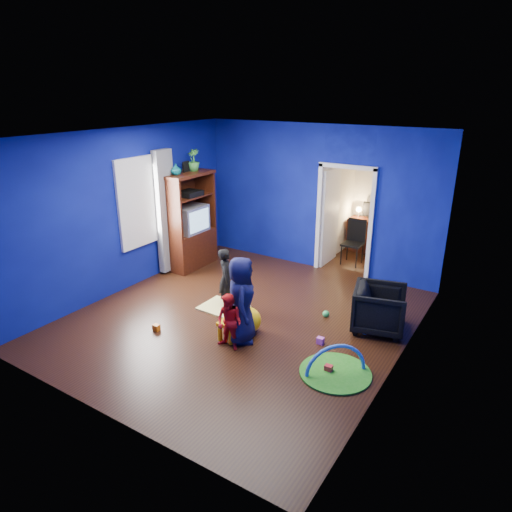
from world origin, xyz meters
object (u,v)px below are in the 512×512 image
Objects in this scene: child_black at (226,278)px; vase at (176,169)px; play_mat at (335,373)px; folding_chair at (353,243)px; hopper_ball at (248,320)px; kid_chair at (229,324)px; child_navy at (241,300)px; study_desk at (368,235)px; armchair at (379,309)px; tv_armoire at (189,221)px; toddler_red at (229,322)px; crt_tv at (191,219)px.

vase is (-1.76, 0.86, 1.54)m from child_black.
folding_chair is at bearing 108.50° from play_mat.
folding_chair is (1.06, 3.06, -0.06)m from child_black.
kid_chair is (-0.12, -0.33, 0.05)m from hopper_ball.
play_mat is 4.12m from folding_chair.
child_navy is at bearing 23.85° from kid_chair.
study_desk is (2.82, 3.15, -1.69)m from vase.
vase is 0.52× the size of hopper_ball.
child_navy is 0.45m from kid_chair.
child_navy is 1.49× the size of study_desk.
vase reaches higher than study_desk.
armchair is 4.29m from tv_armoire.
tv_armoire reaches higher than folding_chair.
study_desk is (0.27, 4.55, 0.17)m from hopper_ball.
child_navy is (-1.60, -1.39, 0.30)m from armchair.
child_black is at bearing 128.53° from toddler_red.
tv_armoire is (-1.76, 1.16, 0.46)m from child_black.
crt_tv is 0.76× the size of folding_chair.
kid_chair is at bearing -176.11° from child_black.
vase reaches higher than child_navy.
hopper_ball is 0.44× the size of folding_chair.
vase is (-2.58, 1.92, 1.65)m from toddler_red.
toddler_red is (-1.62, -1.67, 0.06)m from armchair.
armchair is at bearing 39.17° from kid_chair.
vase reaches higher than hopper_ball.
tv_armoire is at bearing 90.00° from vase.
vase is (-4.21, 0.25, 1.71)m from armchair.
child_black is 2.16m from tv_armoire.
study_desk is at bearing 90.00° from folding_chair.
crt_tv is at bearing 139.63° from toddler_red.
tv_armoire reaches higher than armchair.
folding_chair is at bearing 14.91° from armchair.
folding_chair is (0.39, 3.92, 0.21)m from kid_chair.
child_navy is 3.39m from vase.
armchair is 0.89× the size of study_desk.
child_navy is at bearing -78.69° from hopper_ball.
child_navy reaches higher than hopper_ball.
child_black is 0.80× the size of child_navy.
folding_chair reaches higher than armchair.
crt_tv reaches higher than armchair.
hopper_ball is 0.46× the size of study_desk.
child_black is at bearing 12.11° from child_navy.
child_navy reaches higher than crt_tv.
child_black is 2.14m from crt_tv.
armchair is at bearing 34.67° from hopper_ball.
tv_armoire is (0.00, 0.30, -1.08)m from vase.
toddler_red is at bearing 121.16° from armchair.
hopper_ball is (-1.65, -1.14, -0.15)m from armchair.
study_desk is 0.96m from folding_chair.
tv_armoire is at bearing 146.39° from hopper_ball.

